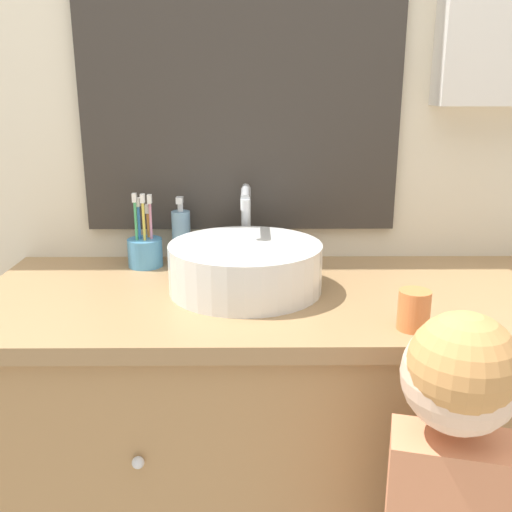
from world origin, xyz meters
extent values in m
cube|color=beige|center=(0.00, 0.63, 1.25)|extent=(3.20, 0.06, 2.50)
cube|color=#332D28|center=(-0.13, 0.59, 1.48)|extent=(0.80, 0.02, 1.06)
cube|color=#B2C1CC|center=(-0.13, 0.58, 1.48)|extent=(0.74, 0.01, 1.00)
cube|color=#A37A4C|center=(0.00, 0.32, 0.42)|extent=(1.40, 0.53, 0.83)
cube|color=#99754C|center=(0.00, 0.32, 0.85)|extent=(1.44, 0.57, 0.03)
sphere|color=silver|center=(-0.32, 0.04, 0.63)|extent=(0.02, 0.02, 0.02)
sphere|color=silver|center=(0.32, 0.04, 0.63)|extent=(0.02, 0.02, 0.02)
cylinder|color=silver|center=(-0.12, 0.34, 0.92)|extent=(0.34, 0.34, 0.11)
cylinder|color=silver|center=(-0.12, 0.34, 0.97)|extent=(0.28, 0.28, 0.01)
cylinder|color=silver|center=(-0.12, 0.53, 0.97)|extent=(0.02, 0.02, 0.20)
cylinder|color=silver|center=(-0.12, 0.45, 1.07)|extent=(0.02, 0.15, 0.02)
cylinder|color=silver|center=(-0.12, 0.38, 1.06)|extent=(0.02, 0.02, 0.02)
sphere|color=white|center=(-0.03, 0.53, 0.91)|extent=(0.06, 0.06, 0.06)
cylinder|color=#4C93C6|center=(-0.38, 0.52, 0.91)|extent=(0.09, 0.09, 0.07)
cylinder|color=pink|center=(-0.36, 0.52, 0.97)|extent=(0.01, 0.01, 0.17)
cube|color=white|center=(-0.36, 0.52, 1.04)|extent=(0.01, 0.02, 0.02)
cylinder|color=orange|center=(-0.37, 0.54, 0.95)|extent=(0.01, 0.01, 0.14)
cube|color=white|center=(-0.37, 0.54, 1.02)|extent=(0.01, 0.02, 0.02)
cylinder|color=#3884DB|center=(-0.39, 0.52, 0.96)|extent=(0.01, 0.01, 0.16)
cube|color=white|center=(-0.39, 0.52, 1.04)|extent=(0.01, 0.02, 0.02)
cylinder|color=#47B26B|center=(-0.40, 0.51, 0.97)|extent=(0.01, 0.01, 0.18)
cube|color=white|center=(-0.40, 0.51, 1.05)|extent=(0.01, 0.02, 0.02)
cylinder|color=#E5CC4C|center=(-0.38, 0.51, 0.97)|extent=(0.01, 0.01, 0.18)
cube|color=white|center=(-0.38, 0.51, 1.05)|extent=(0.01, 0.02, 0.02)
cylinder|color=#6B93B2|center=(-0.29, 0.53, 0.94)|extent=(0.05, 0.05, 0.14)
cylinder|color=silver|center=(-0.29, 0.53, 1.02)|extent=(0.01, 0.01, 0.02)
cube|color=silver|center=(-0.29, 0.52, 1.04)|extent=(0.02, 0.03, 0.02)
sphere|color=beige|center=(0.21, -0.12, 0.89)|extent=(0.18, 0.18, 0.18)
sphere|color=tan|center=(0.20, -0.13, 0.92)|extent=(0.16, 0.16, 0.16)
cylinder|color=tan|center=(0.32, 0.06, 0.71)|extent=(0.11, 0.30, 0.04)
cylinder|color=pink|center=(0.36, 0.21, 0.75)|extent=(0.02, 0.05, 0.12)
cylinder|color=orange|center=(0.20, 0.11, 0.91)|extent=(0.06, 0.06, 0.08)
camera|label=1|loc=(-0.11, -0.89, 1.31)|focal=40.00mm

